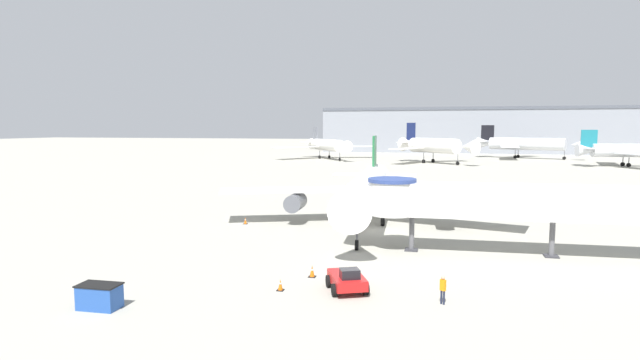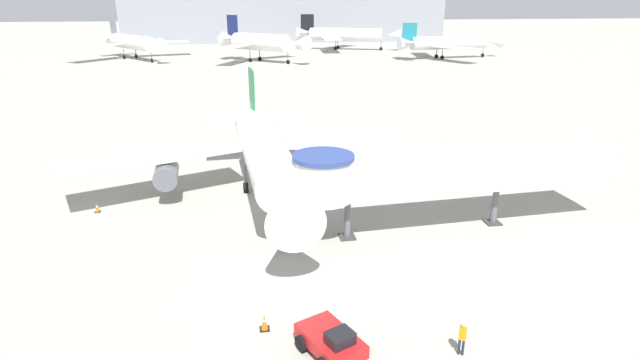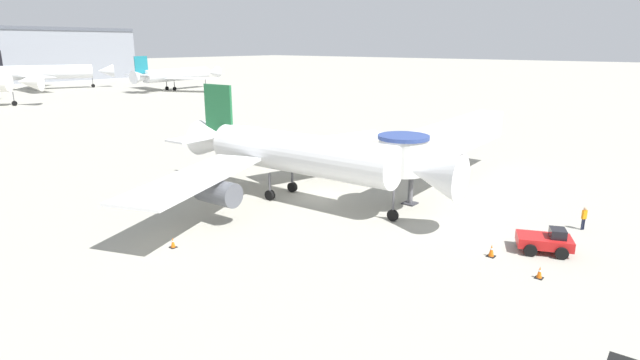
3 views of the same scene
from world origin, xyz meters
TOP-DOWN VIEW (x-y plane):
  - ground_plane at (0.00, 0.00)m, footprint 800.00×800.00m
  - main_airplane at (-1.44, 1.40)m, footprint 33.52×26.89m
  - jet_bridge at (10.26, -6.78)m, footprint 23.63×4.58m
  - pushback_tug_red at (0.47, -19.02)m, footprint 3.20×3.86m
  - traffic_cone_apron_front at (-3.73, -19.95)m, footprint 0.45×0.45m
  - traffic_cone_port_wing at (-14.64, 0.30)m, footprint 0.43×0.43m
  - traffic_cone_near_nose at (-2.51, -16.62)m, footprint 0.51×0.51m
  - ground_crew_marshaller at (6.45, -19.96)m, footprint 0.39×0.34m
  - background_jet_teal_tail at (55.34, 100.43)m, footprint 32.75×32.11m
  - background_jet_black_tail at (31.99, 132.11)m, footprint 33.91×31.90m

SIDE VIEW (x-z plane):
  - ground_plane at x=0.00m, z-range 0.00..0.00m
  - traffic_cone_port_wing at x=-14.64m, z-range -0.02..0.70m
  - traffic_cone_apron_front at x=-3.73m, z-range -0.02..0.72m
  - traffic_cone_near_nose at x=-2.51m, z-range -0.02..0.82m
  - pushback_tug_red at x=0.47m, z-range -0.07..1.58m
  - ground_crew_marshaller at x=6.45m, z-range 0.13..1.87m
  - main_airplane at x=-1.44m, z-range -0.73..8.76m
  - background_jet_teal_tail at x=55.34m, z-range -0.59..9.32m
  - jet_bridge at x=10.26m, z-range 1.40..7.57m
  - background_jet_black_tail at x=31.99m, z-range -0.71..10.62m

